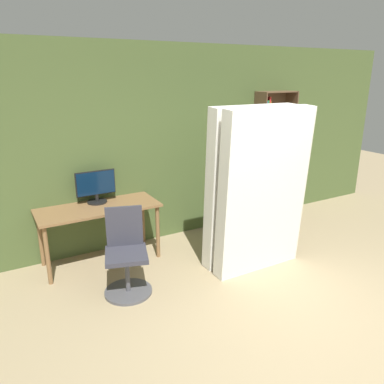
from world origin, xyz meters
TOP-DOWN VIEW (x-y plane):
  - ground_plane at (0.00, 0.00)m, footprint 16.00×16.00m
  - wall_back at (0.00, 2.72)m, footprint 8.00×0.06m
  - desk at (-1.30, 2.38)m, footprint 1.47×0.62m
  - monitor at (-1.26, 2.55)m, footprint 0.50×0.25m
  - office_chair at (-1.25, 1.57)m, footprint 0.55×0.55m
  - bookshelf at (1.54, 2.57)m, footprint 0.64×0.29m
  - mattress_near at (0.34, 1.24)m, footprint 1.16×0.30m
  - mattress_far at (0.34, 1.51)m, footprint 1.16×0.29m

SIDE VIEW (x-z plane):
  - ground_plane at x=0.00m, z-range 0.00..0.00m
  - office_chair at x=-1.25m, z-range -0.09..0.85m
  - desk at x=-1.30m, z-range 0.28..1.02m
  - monitor at x=-1.26m, z-range 0.75..1.16m
  - bookshelf at x=1.54m, z-range -0.07..1.98m
  - mattress_far at x=0.34m, z-range 0.00..1.96m
  - mattress_near at x=0.34m, z-range 0.00..1.96m
  - wall_back at x=0.00m, z-range 0.00..2.70m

